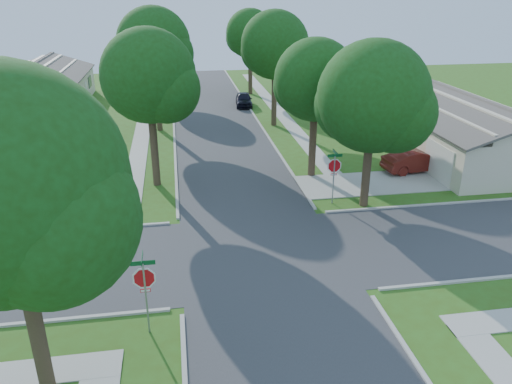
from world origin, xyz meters
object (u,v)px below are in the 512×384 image
object	(u,v)px
car_driveway	(416,160)
car_curb_west	(175,78)
tree_e_near	(316,84)
tree_ne_corner	(374,102)
car_curb_east	(244,99)
tree_w_far	(158,42)
house_nw_far	(42,89)
tree_sw_corner	(11,195)
stop_sign_sw	(145,281)
house_ne_near	(466,135)
stop_sign_ne	(334,168)
tree_e_far	(251,36)
tree_w_mid	(155,47)
house_ne_far	(368,85)
tree_w_near	(150,80)
tree_e_mid	(276,48)

from	to	relation	value
car_driveway	car_curb_west	world-z (taller)	car_driveway
tree_e_near	car_driveway	world-z (taller)	tree_e_near
tree_e_near	tree_ne_corner	distance (m)	5.06
car_curb_east	car_curb_west	size ratio (longest dim) A/B	0.86
tree_w_far	house_nw_far	size ratio (longest dim) A/B	0.59
tree_e_near	tree_sw_corner	world-z (taller)	tree_sw_corner
stop_sign_sw	tree_e_near	world-z (taller)	tree_e_near
tree_e_near	house_ne_near	xyz separation A→B (m)	(11.24, 1.99, -4.13)
stop_sign_ne	car_curb_east	xyz separation A→B (m)	(-1.50, 23.66, -1.39)
tree_sw_corner	tree_e_far	bearing A→B (deg)	73.44
tree_w_far	car_driveway	world-z (taller)	tree_w_far
tree_w_mid	car_curb_east	bearing A→B (deg)	43.16
tree_sw_corner	car_driveway	distance (m)	25.13
car_curb_west	tree_w_far	bearing A→B (deg)	77.86
tree_e_far	tree_ne_corner	distance (m)	29.85
house_ne_far	car_driveway	size ratio (longest dim) A/B	3.19
tree_w_mid	tree_ne_corner	world-z (taller)	tree_w_mid
car_driveway	stop_sign_ne	bearing A→B (deg)	113.03
tree_e_far	tree_w_near	size ratio (longest dim) A/B	0.97
tree_w_near	tree_ne_corner	distance (m)	12.02
tree_e_far	tree_w_far	xyz separation A→B (m)	(-9.40, -0.00, -0.47)
house_ne_near	car_curb_east	distance (m)	21.58
tree_e_mid	car_driveway	bearing A→B (deg)	-61.69
tree_e_mid	tree_w_near	distance (m)	15.25
car_driveway	car_curb_east	bearing A→B (deg)	14.76
tree_w_near	tree_w_mid	world-z (taller)	tree_w_mid
tree_e_mid	car_curb_west	world-z (taller)	tree_e_mid
tree_w_near	car_curb_west	world-z (taller)	tree_w_near
tree_e_mid	tree_ne_corner	world-z (taller)	tree_e_mid
stop_sign_sw	house_nw_far	size ratio (longest dim) A/B	0.22
tree_ne_corner	car_curb_west	distance (m)	38.40
house_nw_far	tree_e_far	bearing A→B (deg)	5.53
tree_e_near	tree_ne_corner	xyz separation A→B (m)	(1.61, -4.80, -0.05)
tree_ne_corner	house_ne_near	world-z (taller)	tree_ne_corner
tree_w_mid	tree_sw_corner	xyz separation A→B (m)	(-2.80, -28.00, -0.23)
tree_e_near	house_nw_far	bearing A→B (deg)	132.06
stop_sign_sw	tree_ne_corner	size ratio (longest dim) A/B	0.34
tree_w_mid	house_nw_far	xyz separation A→B (m)	(-11.35, 10.99, -4.97)
house_nw_far	stop_sign_sw	bearing A→B (deg)	-72.90
tree_w_far	house_ne_near	bearing A→B (deg)	-48.10
stop_sign_sw	house_ne_far	world-z (taller)	house_ne_far
tree_ne_corner	tree_w_mid	bearing A→B (deg)	123.22
tree_e_far	tree_w_near	xyz separation A→B (m)	(-9.40, -25.00, 0.14)
house_ne_near	tree_w_near	bearing A→B (deg)	-174.49
tree_e_mid	tree_w_near	size ratio (longest dim) A/B	1.03
tree_w_near	car_curb_east	size ratio (longest dim) A/B	2.37
stop_sign_ne	car_curb_east	world-z (taller)	stop_sign_ne
stop_sign_sw	tree_e_mid	xyz separation A→B (m)	(9.46, 25.71, 4.22)
tree_e_far	car_curb_east	xyz separation A→B (m)	(-1.55, -5.65, -5.33)
stop_sign_sw	tree_ne_corner	xyz separation A→B (m)	(11.06, 8.91, 3.56)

